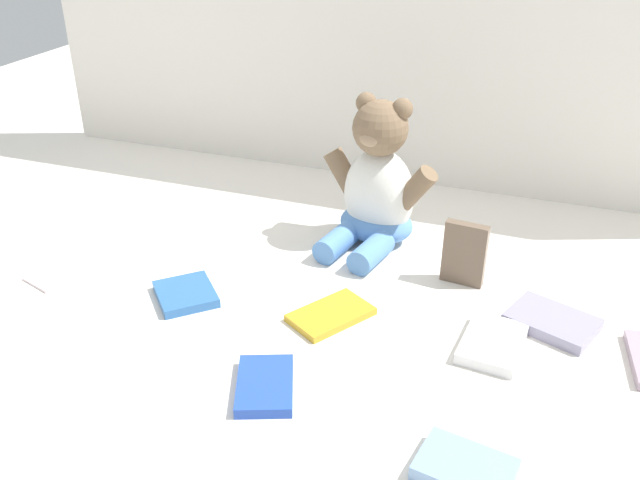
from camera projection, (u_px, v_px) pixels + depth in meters
ground_plane at (331, 262)px, 1.24m from camera, size 3.20×3.20×0.00m
teddy_bear at (377, 190)px, 1.27m from camera, size 0.23×0.22×0.28m
book_case_0 at (552, 322)px, 1.06m from camera, size 0.15×0.13×0.02m
book_case_1 at (61, 272)px, 1.20m from camera, size 0.10×0.12×0.01m
book_case_2 at (186, 294)px, 1.13m from camera, size 0.14×0.14×0.02m
book_case_3 at (493, 343)px, 1.01m from camera, size 0.10×0.13×0.02m
book_case_4 at (265, 385)px, 0.93m from camera, size 0.11×0.13×0.02m
book_case_5 at (464, 254)px, 1.15m from camera, size 0.07×0.03×0.11m
book_case_6 at (331, 315)px, 1.08m from camera, size 0.13×0.15×0.01m
book_case_8 at (465, 469)px, 0.79m from camera, size 0.12×0.09×0.02m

